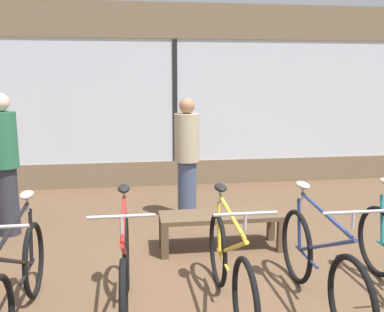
{
  "coord_description": "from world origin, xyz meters",
  "views": [
    {
      "loc": [
        -0.75,
        -3.42,
        1.98
      ],
      "look_at": [
        0.0,
        1.97,
        0.95
      ],
      "focal_mm": 40.0,
      "sensor_mm": 36.0,
      "label": 1
    }
  ],
  "objects_px": {
    "bicycle_center_right": "(319,266)",
    "customer_near_rack": "(187,157)",
    "display_bench": "(221,220)",
    "bicycle_left": "(19,282)",
    "bicycle_center_left": "(125,272)",
    "bicycle_center": "(229,268)",
    "customer_by_window": "(5,160)"
  },
  "relations": [
    {
      "from": "customer_near_rack",
      "to": "bicycle_center",
      "type": "bearing_deg",
      "value": -88.86
    },
    {
      "from": "bicycle_center_right",
      "to": "display_bench",
      "type": "relative_size",
      "value": 1.26
    },
    {
      "from": "bicycle_center_right",
      "to": "bicycle_left",
      "type": "bearing_deg",
      "value": 178.38
    },
    {
      "from": "customer_near_rack",
      "to": "customer_by_window",
      "type": "height_order",
      "value": "customer_by_window"
    },
    {
      "from": "bicycle_center",
      "to": "bicycle_center_right",
      "type": "relative_size",
      "value": 0.97
    },
    {
      "from": "bicycle_center_right",
      "to": "customer_near_rack",
      "type": "bearing_deg",
      "value": 108.11
    },
    {
      "from": "display_bench",
      "to": "customer_by_window",
      "type": "relative_size",
      "value": 0.79
    },
    {
      "from": "customer_by_window",
      "to": "customer_near_rack",
      "type": "bearing_deg",
      "value": 6.78
    },
    {
      "from": "bicycle_center_right",
      "to": "customer_near_rack",
      "type": "distance_m",
      "value": 2.67
    },
    {
      "from": "bicycle_center_right",
      "to": "display_bench",
      "type": "xyz_separation_m",
      "value": [
        -0.57,
        1.38,
        -0.05
      ]
    },
    {
      "from": "bicycle_left",
      "to": "bicycle_center_left",
      "type": "bearing_deg",
      "value": 0.82
    },
    {
      "from": "bicycle_center",
      "to": "customer_near_rack",
      "type": "distance_m",
      "value": 2.48
    },
    {
      "from": "customer_by_window",
      "to": "bicycle_center",
      "type": "bearing_deg",
      "value": -42.61
    },
    {
      "from": "bicycle_center",
      "to": "display_bench",
      "type": "bearing_deg",
      "value": 81.32
    },
    {
      "from": "bicycle_left",
      "to": "bicycle_center",
      "type": "height_order",
      "value": "bicycle_center"
    },
    {
      "from": "bicycle_center_left",
      "to": "customer_near_rack",
      "type": "bearing_deg",
      "value": 71.3
    },
    {
      "from": "display_bench",
      "to": "customer_near_rack",
      "type": "relative_size",
      "value": 0.83
    },
    {
      "from": "bicycle_center",
      "to": "customer_near_rack",
      "type": "xyz_separation_m",
      "value": [
        -0.05,
        2.43,
        0.49
      ]
    },
    {
      "from": "bicycle_center_left",
      "to": "bicycle_center",
      "type": "height_order",
      "value": "bicycle_center_left"
    },
    {
      "from": "bicycle_left",
      "to": "display_bench",
      "type": "relative_size",
      "value": 1.24
    },
    {
      "from": "bicycle_center_right",
      "to": "bicycle_center_left",
      "type": "bearing_deg",
      "value": 177.14
    },
    {
      "from": "customer_near_rack",
      "to": "bicycle_left",
      "type": "bearing_deg",
      "value": -124.13
    },
    {
      "from": "customer_by_window",
      "to": "bicycle_left",
      "type": "bearing_deg",
      "value": -73.05
    },
    {
      "from": "bicycle_center",
      "to": "display_bench",
      "type": "xyz_separation_m",
      "value": [
        0.2,
        1.32,
        -0.04
      ]
    },
    {
      "from": "bicycle_left",
      "to": "customer_near_rack",
      "type": "bearing_deg",
      "value": 55.87
    },
    {
      "from": "bicycle_left",
      "to": "bicycle_center_right",
      "type": "xyz_separation_m",
      "value": [
        2.46,
        -0.07,
        0.01
      ]
    },
    {
      "from": "bicycle_center_right",
      "to": "bicycle_center",
      "type": "bearing_deg",
      "value": 175.41
    },
    {
      "from": "bicycle_left",
      "to": "customer_by_window",
      "type": "xyz_separation_m",
      "value": [
        -0.66,
        2.15,
        0.58
      ]
    },
    {
      "from": "bicycle_center_right",
      "to": "customer_near_rack",
      "type": "relative_size",
      "value": 1.05
    },
    {
      "from": "bicycle_center_right",
      "to": "customer_by_window",
      "type": "xyz_separation_m",
      "value": [
        -3.11,
        2.22,
        0.57
      ]
    },
    {
      "from": "display_bench",
      "to": "customer_near_rack",
      "type": "bearing_deg",
      "value": 102.71
    },
    {
      "from": "bicycle_center_left",
      "to": "customer_near_rack",
      "type": "relative_size",
      "value": 1.04
    }
  ]
}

